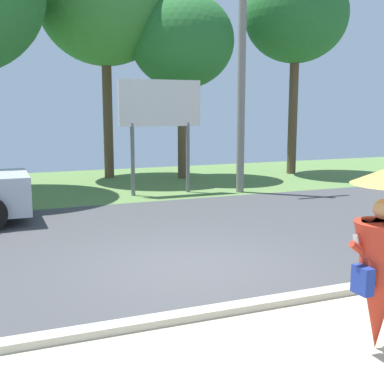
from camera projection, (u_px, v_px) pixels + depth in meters
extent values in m
cube|color=#424244|center=(157.00, 241.00, 10.42)|extent=(40.00, 8.00, 0.10)
cube|color=#5A7C41|center=(86.00, 186.00, 17.74)|extent=(40.00, 8.00, 0.10)
cube|color=#B2AD9E|center=(249.00, 305.00, 6.75)|extent=(40.00, 0.24, 0.10)
cone|color=#B22D1E|center=(379.00, 287.00, 5.53)|extent=(0.60, 0.60, 1.45)
cylinder|color=#B22D1E|center=(381.00, 251.00, 5.46)|extent=(0.44, 0.44, 0.65)
sphere|color=tan|center=(384.00, 209.00, 5.39)|extent=(0.22, 0.22, 0.22)
cylinder|color=#B22D1E|center=(360.00, 250.00, 5.38)|extent=(0.29, 0.08, 0.24)
cube|color=#B7B7BC|center=(356.00, 241.00, 5.38)|extent=(0.02, 0.11, 0.16)
cube|color=navy|center=(363.00, 280.00, 5.36)|extent=(0.12, 0.24, 0.30)
cylinder|color=gray|center=(242.00, 66.00, 15.49)|extent=(0.24, 0.24, 7.83)
cylinder|color=slate|center=(133.00, 160.00, 15.31)|extent=(0.12, 0.12, 2.20)
cylinder|color=slate|center=(188.00, 158.00, 15.97)|extent=(0.12, 0.12, 2.20)
cube|color=silver|center=(160.00, 103.00, 15.36)|extent=(2.60, 0.10, 1.40)
cylinder|color=brown|center=(182.00, 127.00, 19.06)|extent=(0.36, 0.36, 3.87)
ellipsoid|color=#286B2D|center=(182.00, 41.00, 18.54)|extent=(3.82, 3.82, 3.47)
cylinder|color=brown|center=(293.00, 112.00, 20.29)|extent=(0.36, 0.36, 4.94)
ellipsoid|color=#286B2D|center=(296.00, 15.00, 19.67)|extent=(4.03, 4.03, 3.66)
cylinder|color=brown|center=(108.00, 114.00, 19.04)|extent=(0.36, 0.36, 4.84)
ellipsoid|color=#387F33|center=(105.00, 4.00, 18.39)|extent=(4.84, 4.84, 4.40)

